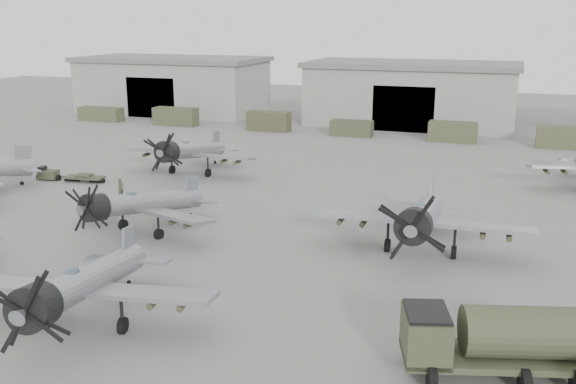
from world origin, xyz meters
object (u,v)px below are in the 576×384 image
Objects in this scene: fuel_tanker at (498,337)px; ground_crew at (121,188)px; aircraft_near_1 at (79,285)px; aircraft_far_0 at (188,151)px; aircraft_mid_1 at (138,204)px; aircraft_mid_2 at (422,218)px; tug_trailer at (62,176)px.

fuel_tanker is 35.59m from ground_crew.
aircraft_near_1 is 1.01× the size of aircraft_far_0.
aircraft_mid_1 is (-5.25, 13.24, -0.17)m from aircraft_near_1.
aircraft_mid_2 reaches higher than ground_crew.
aircraft_mid_1 is at bearing -174.30° from aircraft_mid_2.
aircraft_mid_2 is at bearing -92.51° from ground_crew.
aircraft_mid_2 reaches higher than aircraft_mid_1.
aircraft_mid_2 is 35.07m from tug_trailer.
aircraft_mid_2 is 27.89m from aircraft_far_0.
ground_crew is at bearing 166.84° from aircraft_mid_2.
fuel_tanker is 5.08× the size of ground_crew.
fuel_tanker is (28.92, -27.52, -0.58)m from aircraft_far_0.
aircraft_mid_2 reaches higher than aircraft_far_0.
ground_crew is at bearing 132.31° from fuel_tanker.
ground_crew is (-25.41, 5.29, -1.67)m from aircraft_mid_2.
aircraft_near_1 is at bearing -132.53° from aircraft_mid_2.
fuel_tanker is (23.90, -10.79, -0.41)m from aircraft_mid_1.
ground_crew is (-11.79, 20.88, -1.52)m from aircraft_near_1.
aircraft_mid_1 is at bearing -42.98° from tug_trailer.
fuel_tanker is at bearing -111.95° from ground_crew.
aircraft_far_0 reaches higher than tug_trailer.
fuel_tanker is 44.63m from tug_trailer.
aircraft_mid_2 is 26.01m from ground_crew.
aircraft_far_0 is (-10.28, 29.98, -0.00)m from aircraft_near_1.
aircraft_mid_1 is 26.22m from fuel_tanker.
aircraft_mid_1 reaches higher than fuel_tanker.
tug_trailer is (-33.95, 8.58, -2.02)m from aircraft_mid_2.
fuel_tanker is (5.02, -13.14, -0.73)m from aircraft_mid_2.
aircraft_mid_1 is at bearing 139.21° from fuel_tanker.
aircraft_mid_2 is 14.09m from fuel_tanker.
aircraft_mid_1 is 17.48m from aircraft_far_0.
fuel_tanker is at bearing -2.80° from aircraft_near_1.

